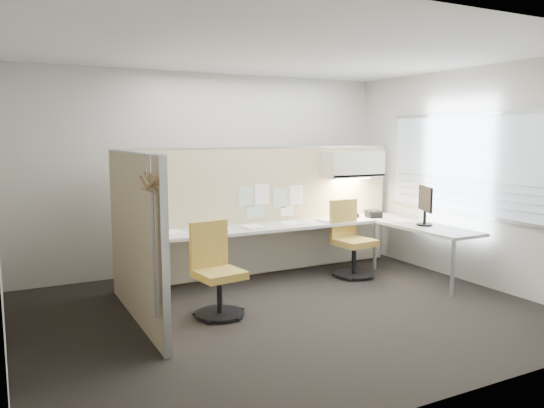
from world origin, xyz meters
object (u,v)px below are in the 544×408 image
desk (305,234)px  phone (373,214)px  monitor (425,203)px  chair_right (350,241)px  chair_left (216,273)px

desk → phone: size_ratio=17.71×
desk → monitor: size_ratio=7.65×
chair_right → monitor: bearing=-44.6°
chair_right → phone: chair_right is taller
chair_right → monitor: monitor is taller
desk → monitor: (1.37, -0.82, 0.43)m
chair_left → monitor: (3.01, 0.05, 0.57)m
chair_left → phone: bearing=10.4°
chair_left → chair_right: size_ratio=0.97×
chair_left → desk: bearing=20.3°
monitor → phone: monitor is taller
chair_right → phone: bearing=17.9°
chair_left → monitor: size_ratio=1.90×
desk → phone: phone is taller
chair_left → monitor: monitor is taller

